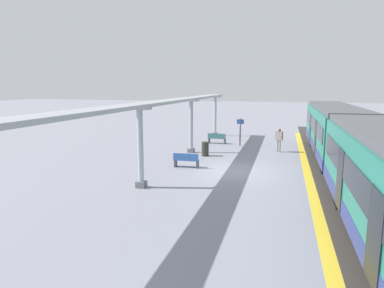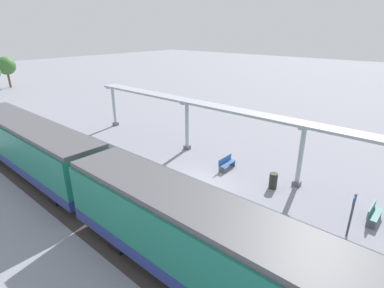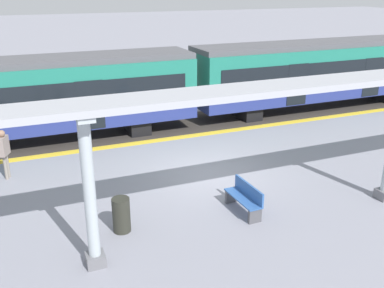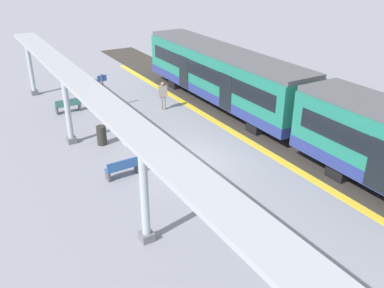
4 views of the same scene
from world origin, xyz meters
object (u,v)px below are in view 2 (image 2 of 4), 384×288
Objects in this scene: train_near_carriage at (214,251)px; platform_info_sign at (352,211)px; bench_near_end at (373,213)px; trash_bin at (273,181)px; canopy_pillar_third at (187,126)px; passenger_waiting_near_edge at (283,232)px; train_far_carriage at (32,147)px; canopy_pillar_fourth at (114,106)px; bench_mid_platform at (226,163)px; canopy_pillar_second at (301,156)px.

platform_info_sign is (6.53, -2.81, -0.51)m from train_near_carriage.
trash_bin is at bearing 92.35° from bench_near_end.
bench_near_end is at bearing -94.54° from canopy_pillar_third.
canopy_pillar_third is 13.32m from bench_near_end.
train_near_carriage reaches higher than platform_info_sign.
platform_info_sign is at bearing -30.86° from passenger_waiting_near_edge.
train_far_carriage reaches higher than platform_info_sign.
canopy_pillar_fourth is 17.51m from trash_bin.
canopy_pillar_third is at bearing 77.88° from bench_mid_platform.
trash_bin is at bearing -56.92° from train_far_carriage.
bench_mid_platform is (-0.94, -4.39, -1.48)m from canopy_pillar_third.
canopy_pillar_second is 4.64m from bench_near_end.
train_far_carriage is at bearing 110.59° from platform_info_sign.
canopy_pillar_fourth reaches higher than train_far_carriage.
canopy_pillar_third is 4.73m from bench_mid_platform.
train_near_carriage and train_far_carriage have the same top height.
canopy_pillar_fourth is (9.58, 4.64, 0.09)m from train_far_carriage.
platform_info_sign is at bearing -97.90° from canopy_pillar_fourth.
canopy_pillar_second reaches higher than bench_mid_platform.
canopy_pillar_fourth is at bearing 86.10° from bench_mid_platform.
passenger_waiting_near_edge is at bearing 149.14° from platform_info_sign.
canopy_pillar_fourth reaches higher than train_near_carriage.
train_far_carriage is at bearing 123.08° from trash_bin.
train_near_carriage is 9.24× the size of bench_mid_platform.
bench_near_end is at bearing -103.78° from canopy_pillar_second.
bench_mid_platform is 3.59m from trash_bin.
train_near_carriage is 1.00× the size of train_far_carriage.
canopy_pillar_second is 2.14m from trash_bin.
canopy_pillar_third is at bearing 80.99° from trash_bin.
canopy_pillar_second reaches higher than passenger_waiting_near_edge.
canopy_pillar_second is 4.86m from bench_mid_platform.
bench_near_end is at bearing -21.92° from train_near_carriage.
platform_info_sign is 3.55m from passenger_waiting_near_edge.
canopy_pillar_second is 2.51× the size of bench_mid_platform.
canopy_pillar_second is at bearing -90.00° from canopy_pillar_third.
trash_bin is at bearing 68.75° from platform_info_sign.
canopy_pillar_third is 12.39m from passenger_waiting_near_edge.
train_near_carriage is at bearing -134.47° from canopy_pillar_third.
bench_near_end is 1.56× the size of trash_bin.
trash_bin is at bearing 29.99° from passenger_waiting_near_edge.
canopy_pillar_third is 2.52× the size of bench_near_end.
bench_near_end is (8.53, -3.43, -1.39)m from train_near_carriage.
canopy_pillar_fourth is at bearing 85.85° from trash_bin.
trash_bin is (-1.26, -17.41, -1.44)m from canopy_pillar_fourth.
train_far_carriage is at bearing 133.22° from bench_mid_platform.
canopy_pillar_fourth is 22.23m from platform_info_sign.
bench_mid_platform is at bearing 75.53° from platform_info_sign.
canopy_pillar_second is 2.52× the size of bench_near_end.
bench_mid_platform is (8.64, -9.19, -1.39)m from train_far_carriage.
bench_mid_platform is (0.11, 8.81, 0.00)m from bench_near_end.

